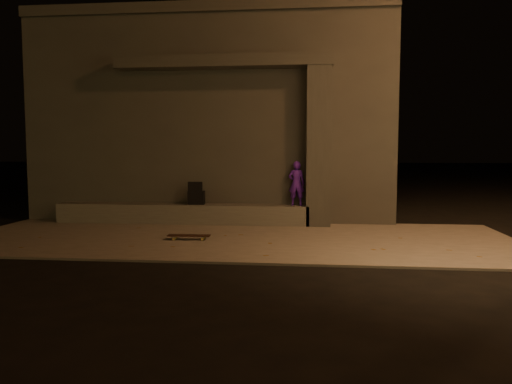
# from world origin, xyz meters

# --- Properties ---
(ground) EXTENTS (120.00, 120.00, 0.00)m
(ground) POSITION_xyz_m (0.00, 0.00, 0.00)
(ground) COLOR black
(ground) RESTS_ON ground
(sidewalk) EXTENTS (11.00, 4.40, 0.04)m
(sidewalk) POSITION_xyz_m (0.00, 2.00, 0.02)
(sidewalk) COLOR #635F57
(sidewalk) RESTS_ON ground
(building) EXTENTS (9.00, 5.10, 5.22)m
(building) POSITION_xyz_m (-1.00, 6.49, 2.61)
(building) COLOR #3B3936
(building) RESTS_ON ground
(ledge) EXTENTS (6.00, 0.55, 0.45)m
(ledge) POSITION_xyz_m (-1.50, 3.75, 0.27)
(ledge) COLOR #58544F
(ledge) RESTS_ON sidewalk
(column) EXTENTS (0.55, 0.55, 3.60)m
(column) POSITION_xyz_m (1.70, 3.75, 1.84)
(column) COLOR #3B3936
(column) RESTS_ON sidewalk
(canopy) EXTENTS (5.00, 0.70, 0.28)m
(canopy) POSITION_xyz_m (-0.50, 3.80, 3.78)
(canopy) COLOR #3B3936
(canopy) RESTS_ON column
(skateboarder) EXTENTS (0.39, 0.27, 1.03)m
(skateboarder) POSITION_xyz_m (1.20, 3.75, 1.00)
(skateboarder) COLOR #551CB8
(skateboarder) RESTS_ON ledge
(backpack) EXTENTS (0.40, 0.27, 0.54)m
(backpack) POSITION_xyz_m (-1.15, 3.75, 0.68)
(backpack) COLOR black
(backpack) RESTS_ON ledge
(skateboard) EXTENTS (0.83, 0.25, 0.09)m
(skateboard) POSITION_xyz_m (-0.81, 1.62, 0.11)
(skateboard) COLOR black
(skateboard) RESTS_ON sidewalk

